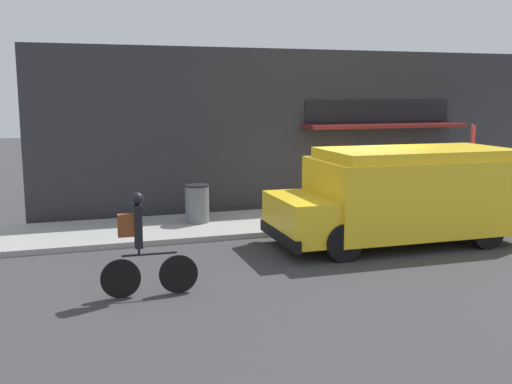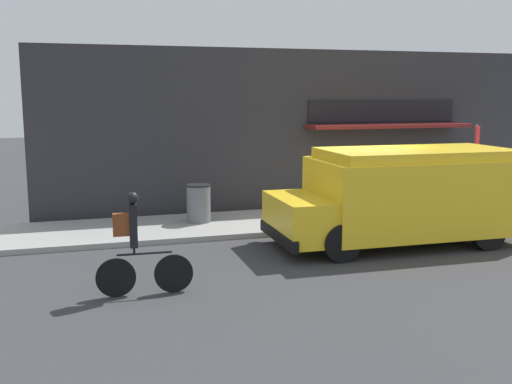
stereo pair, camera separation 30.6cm
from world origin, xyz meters
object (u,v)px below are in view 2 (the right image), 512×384
object	(u,v)px
cyclist	(137,246)
trash_bin	(199,203)
stop_sign_post	(476,154)
school_bus	(404,194)

from	to	relation	value
cyclist	trash_bin	world-z (taller)	cyclist
cyclist	stop_sign_post	bearing A→B (deg)	24.32
stop_sign_post	trash_bin	bearing A→B (deg)	171.64
school_bus	cyclist	distance (m)	6.17
cyclist	stop_sign_post	world-z (taller)	stop_sign_post
school_bus	trash_bin	xyz separation A→B (m)	(-3.95, 2.91, -0.50)
cyclist	trash_bin	xyz separation A→B (m)	(1.95, 4.71, -0.23)
school_bus	cyclist	size ratio (longest dim) A/B	3.17
school_bus	cyclist	xyz separation A→B (m)	(-5.90, -1.79, -0.27)
stop_sign_post	trash_bin	size ratio (longest dim) A/B	2.51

